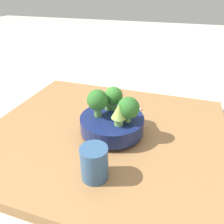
% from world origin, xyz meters
% --- Properties ---
extents(ground_plane, '(6.00, 6.00, 0.00)m').
position_xyz_m(ground_plane, '(0.00, 0.00, 0.00)').
color(ground_plane, beige).
extents(table, '(0.84, 0.73, 0.04)m').
position_xyz_m(table, '(0.00, 0.00, 0.02)').
color(table, '#9E7042').
rests_on(table, ground_plane).
extents(bowl, '(0.22, 0.22, 0.07)m').
position_xyz_m(bowl, '(-0.03, 0.01, 0.08)').
color(bowl, navy).
rests_on(bowl, table).
extents(broccoli_floret_left, '(0.07, 0.07, 0.09)m').
position_xyz_m(broccoli_floret_left, '(-0.09, 0.02, 0.16)').
color(broccoli_floret_left, '#7AB256').
rests_on(broccoli_floret_left, bowl).
extents(broccoli_floret_front, '(0.07, 0.07, 0.09)m').
position_xyz_m(broccoli_floret_front, '(-0.02, -0.04, 0.16)').
color(broccoli_floret_front, '#7AB256').
rests_on(broccoli_floret_front, bowl).
extents(broccoli_floret_right, '(0.07, 0.07, 0.10)m').
position_xyz_m(broccoli_floret_right, '(0.02, 0.02, 0.16)').
color(broccoli_floret_right, '#609347').
rests_on(broccoli_floret_right, bowl).
extents(romanesco_piece_far, '(0.05, 0.05, 0.07)m').
position_xyz_m(romanesco_piece_far, '(-0.06, 0.05, 0.15)').
color(romanesco_piece_far, '#7AB256').
rests_on(romanesco_piece_far, bowl).
extents(romanesco_piece_near, '(0.04, 0.04, 0.07)m').
position_xyz_m(romanesco_piece_near, '(0.00, -0.04, 0.15)').
color(romanesco_piece_near, '#6BA34C').
rests_on(romanesco_piece_near, bowl).
extents(cup, '(0.07, 0.07, 0.10)m').
position_xyz_m(cup, '(-0.05, 0.22, 0.09)').
color(cup, '#33567F').
rests_on(cup, table).
extents(fork, '(0.17, 0.04, 0.01)m').
position_xyz_m(fork, '(-0.01, -0.20, 0.04)').
color(fork, silver).
rests_on(fork, table).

